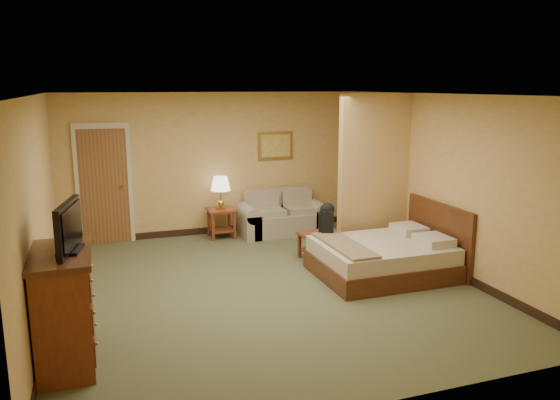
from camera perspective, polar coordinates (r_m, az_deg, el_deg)
name	(u,v)px	position (r m, az deg, el deg)	size (l,w,h in m)	color
floor	(264,287)	(7.58, -1.65, -9.09)	(6.00, 6.00, 0.00)	#555A3A
ceiling	(263,95)	(7.08, -1.77, 10.95)	(6.00, 6.00, 0.00)	white
back_wall	(214,164)	(10.08, -6.86, 3.74)	(5.50, 0.02, 2.60)	tan
left_wall	(38,210)	(6.93, -23.95, -0.93)	(0.02, 6.00, 2.60)	tan
right_wall	(440,183)	(8.45, 16.38, 1.76)	(0.02, 6.00, 2.60)	tan
partition	(374,175)	(8.90, 9.78, 2.57)	(1.20, 0.15, 2.60)	tan
door	(104,185)	(9.87, -17.90, 1.49)	(0.94, 0.16, 2.10)	beige
baseboard	(216,230)	(10.32, -6.68, -3.10)	(5.50, 0.02, 0.12)	black
loveseat	(283,219)	(10.19, 0.27, -2.03)	(1.61, 0.75, 0.81)	tan
side_table	(221,219)	(9.93, -6.16, -1.95)	(0.48, 0.48, 0.53)	maroon
table_lamp	(220,185)	(9.80, -6.24, 1.62)	(0.36, 0.36, 0.59)	#A98C3E
coffee_table	(324,242)	(8.64, 4.60, -4.35)	(0.73, 0.73, 0.42)	maroon
wall_picture	(275,146)	(10.33, -0.47, 5.69)	(0.68, 0.04, 0.53)	#B78E3F
dresser	(64,309)	(5.81, -21.62, -10.50)	(0.57, 1.08, 1.16)	maroon
tv	(69,228)	(5.56, -21.22, -2.79)	(0.26, 0.78, 0.48)	black
bed	(386,257)	(8.11, 11.00, -5.82)	(1.91, 1.57, 1.01)	#472210
backpack	(327,217)	(8.32, 4.95, -1.82)	(0.28, 0.33, 0.48)	black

